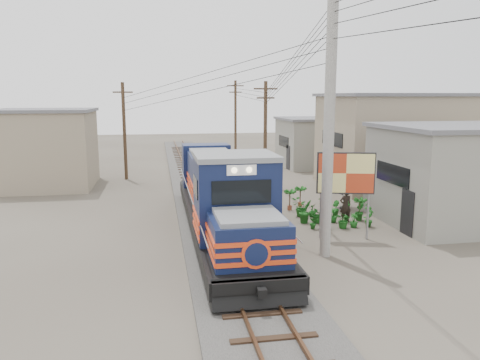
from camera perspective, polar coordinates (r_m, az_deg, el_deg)
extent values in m
plane|color=#473F35|center=(17.99, -0.95, -9.34)|extent=(120.00, 120.00, 0.00)
cube|color=#595651|center=(27.52, -4.24, -2.30)|extent=(3.60, 70.00, 0.16)
cube|color=#51331E|center=(27.44, -5.36, -1.97)|extent=(0.08, 70.00, 0.12)
cube|color=#51331E|center=(27.54, -3.14, -1.89)|extent=(0.08, 70.00, 0.12)
cube|color=black|center=(20.53, -2.25, -4.64)|extent=(2.84, 15.65, 0.54)
cube|color=black|center=(16.00, 0.18, -10.08)|extent=(2.15, 3.13, 0.64)
cube|color=black|center=(25.32, -3.75, -2.49)|extent=(2.15, 3.13, 0.64)
cube|color=#10193B|center=(14.55, 1.00, -7.49)|extent=(2.33, 2.35, 1.47)
cube|color=#10193B|center=(16.67, -0.59, -2.41)|extent=(2.78, 2.54, 3.03)
cube|color=slate|center=(16.40, -0.60, 2.93)|extent=(2.84, 2.67, 0.18)
cube|color=black|center=(15.32, 0.19, -1.48)|extent=(1.99, 0.06, 0.78)
cube|color=white|center=(15.18, 0.20, 1.23)|extent=(0.98, 0.06, 0.34)
cube|color=#10193B|center=(22.63, -3.11, -0.08)|extent=(2.21, 9.59, 2.25)
cube|color=slate|center=(22.46, -3.14, 2.87)|extent=(1.99, 9.59, 0.18)
cube|color=#F04116|center=(20.40, -2.26, -3.18)|extent=(2.88, 15.65, 0.14)
cube|color=#F04116|center=(20.33, -2.26, -2.38)|extent=(2.88, 15.65, 0.14)
cube|color=#F04116|center=(20.27, -2.27, -1.57)|extent=(2.88, 15.65, 0.14)
cylinder|color=#9E9B93|center=(17.40, 10.80, 6.68)|extent=(0.40, 0.40, 10.00)
cylinder|color=#4C3826|center=(31.67, 3.10, 5.61)|extent=(0.24, 0.24, 7.00)
cube|color=#4C3826|center=(31.57, 3.15, 11.05)|extent=(1.60, 0.10, 0.10)
cube|color=#4C3826|center=(31.57, 3.14, 9.96)|extent=(1.20, 0.10, 0.10)
cylinder|color=#4C3826|center=(45.42, -0.56, 7.32)|extent=(0.24, 0.24, 7.50)
cube|color=#4C3826|center=(45.37, -0.56, 11.42)|extent=(1.60, 0.10, 0.10)
cube|color=#4C3826|center=(45.37, -0.56, 10.66)|extent=(1.20, 0.10, 0.10)
cylinder|color=#4C3826|center=(34.91, -13.91, 5.75)|extent=(0.24, 0.24, 7.00)
cube|color=#4C3826|center=(34.83, -14.12, 10.68)|extent=(1.60, 0.10, 0.10)
cube|color=#4C3826|center=(34.82, -14.08, 9.69)|extent=(1.20, 0.10, 0.10)
cube|color=gray|center=(24.59, 25.31, 0.40)|extent=(7.00, 6.00, 4.50)
cube|color=slate|center=(24.34, 25.73, 5.86)|extent=(7.35, 6.30, 0.20)
cube|color=black|center=(22.71, 18.07, 0.72)|extent=(0.05, 3.00, 0.90)
cube|color=gray|center=(32.64, 17.77, 4.40)|extent=(8.00, 7.00, 6.00)
cube|color=slate|center=(32.50, 18.06, 9.84)|extent=(8.40, 7.35, 0.20)
cube|color=black|center=(30.95, 11.16, 4.96)|extent=(0.05, 3.50, 0.90)
cube|color=gray|center=(41.28, 9.39, 4.46)|extent=(6.00, 6.00, 4.00)
cube|color=slate|center=(41.13, 9.47, 7.37)|extent=(6.30, 6.30, 0.20)
cube|color=black|center=(40.36, 5.33, 4.71)|extent=(0.05, 3.00, 0.90)
cube|color=gray|center=(33.74, -22.56, 3.42)|extent=(6.00, 6.00, 5.00)
cube|color=slate|center=(33.57, -22.87, 7.83)|extent=(6.30, 6.30, 0.20)
cylinder|color=#99999E|center=(20.15, 9.84, -3.29)|extent=(0.10, 0.10, 2.74)
cylinder|color=#99999E|center=(20.45, 15.35, -3.31)|extent=(0.10, 0.10, 2.74)
cube|color=black|center=(19.99, 12.78, 0.82)|extent=(2.36, 0.71, 1.75)
cube|color=#B93618|center=(19.96, 12.81, 0.80)|extent=(2.25, 0.64, 1.64)
cylinder|color=black|center=(25.98, 12.46, -3.33)|extent=(0.39, 0.39, 0.10)
cylinder|color=#99999E|center=(25.79, 12.54, -1.33)|extent=(0.05, 0.05, 1.95)
cone|color=#42256F|center=(25.62, 12.62, 0.71)|extent=(2.58, 2.58, 0.49)
imported|color=black|center=(23.11, 12.73, -3.06)|extent=(0.63, 0.44, 1.63)
imported|color=#185518|center=(21.76, 8.90, -4.72)|extent=(0.57, 0.58, 0.92)
imported|color=#185518|center=(21.86, 10.50, -4.76)|extent=(0.43, 0.51, 0.88)
imported|color=#185518|center=(22.12, 12.54, -4.80)|extent=(0.79, 0.85, 0.77)
imported|color=#185518|center=(22.37, 13.72, -4.84)|extent=(0.40, 0.40, 0.65)
imported|color=#185518|center=(22.57, 15.41, -4.20)|extent=(0.70, 0.67, 1.10)
imported|color=#185518|center=(22.67, 7.97, -3.81)|extent=(0.76, 0.69, 1.14)
imported|color=#185518|center=(22.84, 9.48, -4.10)|extent=(0.95, 0.89, 0.86)
imported|color=#185518|center=(23.04, 11.27, -4.24)|extent=(0.53, 0.53, 0.70)
imported|color=#185518|center=(23.32, 12.86, -3.69)|extent=(0.42, 0.58, 1.05)
imported|color=#185518|center=(23.71, 14.32, -3.68)|extent=(0.55, 0.61, 0.92)
imported|color=#185518|center=(23.79, 7.41, -3.36)|extent=(0.99, 0.91, 0.95)
imported|color=#185518|center=(23.89, 8.83, -3.70)|extent=(0.51, 0.51, 0.66)
imported|color=#185518|center=(24.14, 10.14, -3.13)|extent=(0.65, 0.65, 1.04)
imported|color=#185518|center=(24.25, 11.54, -3.40)|extent=(0.40, 0.48, 0.81)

